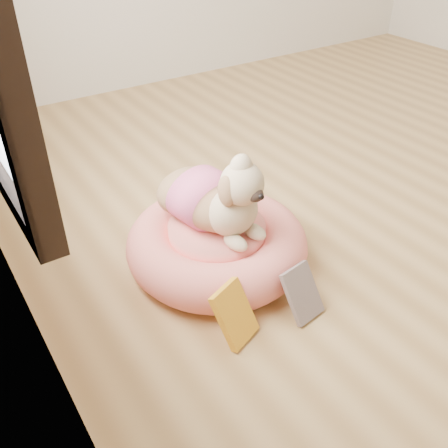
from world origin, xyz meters
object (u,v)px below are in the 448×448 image
pet_bed (217,244)px  dog (215,185)px  book_yellow (235,314)px  book_white (302,293)px

pet_bed → dog: dog is taller
pet_bed → book_yellow: size_ratio=3.46×
dog → book_yellow: dog is taller
pet_bed → dog: (-0.00, 0.00, 0.27)m
pet_bed → book_white: bearing=-76.4°
dog → book_white: dog is taller
dog → book_white: bearing=-85.8°
pet_bed → dog: 0.27m
book_yellow → book_white: 0.26m
book_yellow → dog: bearing=45.9°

